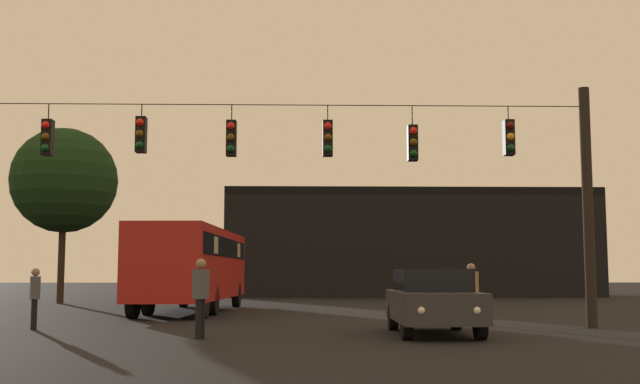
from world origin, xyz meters
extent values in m
plane|color=black|center=(0.00, 24.50, 0.00)|extent=(168.00, 168.00, 0.00)
cylinder|color=black|center=(8.37, 12.39, 3.19)|extent=(0.28, 0.28, 6.38)
cylinder|color=black|center=(0.00, 12.39, 5.87)|extent=(16.74, 0.02, 0.02)
cylinder|color=black|center=(-5.87, 12.39, 5.65)|extent=(0.03, 0.03, 0.42)
cube|color=black|center=(-5.87, 12.39, 4.96)|extent=(0.26, 0.32, 0.95)
sphere|color=red|center=(-5.87, 12.21, 5.26)|extent=(0.20, 0.20, 0.20)
sphere|color=#5B3D0C|center=(-5.87, 12.21, 4.96)|extent=(0.20, 0.20, 0.20)
sphere|color=#0C4219|center=(-5.87, 12.21, 4.66)|extent=(0.20, 0.20, 0.20)
cylinder|color=black|center=(-3.43, 12.39, 5.69)|extent=(0.03, 0.03, 0.33)
cube|color=black|center=(-3.43, 12.39, 5.05)|extent=(0.26, 0.32, 0.95)
sphere|color=red|center=(-3.43, 12.21, 5.35)|extent=(0.20, 0.20, 0.20)
sphere|color=#5B3D0C|center=(-3.43, 12.21, 5.05)|extent=(0.20, 0.20, 0.20)
sphere|color=#0C4219|center=(-3.43, 12.21, 4.75)|extent=(0.20, 0.20, 0.20)
cylinder|color=black|center=(-1.06, 12.39, 5.65)|extent=(0.03, 0.03, 0.42)
cube|color=black|center=(-1.06, 12.39, 4.96)|extent=(0.26, 0.32, 0.95)
sphere|color=red|center=(-1.06, 12.21, 5.26)|extent=(0.20, 0.20, 0.20)
sphere|color=#5B3D0C|center=(-1.06, 12.21, 4.96)|extent=(0.20, 0.20, 0.20)
sphere|color=#0C4219|center=(-1.06, 12.21, 4.66)|extent=(0.20, 0.20, 0.20)
cylinder|color=black|center=(1.48, 12.39, 5.65)|extent=(0.03, 0.03, 0.41)
cube|color=black|center=(1.48, 12.39, 4.97)|extent=(0.26, 0.32, 0.95)
sphere|color=red|center=(1.48, 12.21, 5.27)|extent=(0.20, 0.20, 0.20)
sphere|color=#5B3D0C|center=(1.48, 12.21, 4.97)|extent=(0.20, 0.20, 0.20)
sphere|color=#0C4219|center=(1.48, 12.21, 4.67)|extent=(0.20, 0.20, 0.20)
cylinder|color=black|center=(3.74, 12.39, 5.59)|extent=(0.03, 0.03, 0.53)
cube|color=black|center=(3.74, 12.39, 4.85)|extent=(0.26, 0.32, 0.95)
sphere|color=red|center=(3.74, 12.21, 5.15)|extent=(0.20, 0.20, 0.20)
sphere|color=#5B3D0C|center=(3.74, 12.21, 4.85)|extent=(0.20, 0.20, 0.20)
sphere|color=#0C4219|center=(3.74, 12.21, 4.55)|extent=(0.20, 0.20, 0.20)
cylinder|color=black|center=(6.31, 12.39, 5.67)|extent=(0.03, 0.03, 0.37)
cube|color=black|center=(6.31, 12.39, 5.01)|extent=(0.26, 0.32, 0.95)
sphere|color=#510A0A|center=(6.31, 12.21, 5.31)|extent=(0.20, 0.20, 0.20)
sphere|color=orange|center=(6.31, 12.21, 5.01)|extent=(0.20, 0.20, 0.20)
sphere|color=#0C4219|center=(6.31, 12.21, 4.71)|extent=(0.20, 0.20, 0.20)
cube|color=#B21E19|center=(-3.21, 21.04, 1.75)|extent=(3.00, 11.10, 2.50)
cube|color=black|center=(-3.21, 21.04, 2.36)|extent=(3.01, 10.44, 0.70)
cylinder|color=black|center=(-4.14, 25.04, 0.50)|extent=(0.33, 1.01, 1.00)
cylinder|color=black|center=(-1.92, 24.94, 0.50)|extent=(0.33, 1.01, 1.00)
cylinder|color=black|center=(-4.42, 18.89, 0.50)|extent=(0.33, 1.01, 1.00)
cylinder|color=black|center=(-2.20, 18.79, 0.50)|extent=(0.33, 1.01, 1.00)
cylinder|color=black|center=(-4.51, 16.91, 0.50)|extent=(0.33, 1.01, 1.00)
cylinder|color=black|center=(-2.29, 16.81, 0.50)|extent=(0.33, 1.01, 1.00)
cube|color=beige|center=(-3.06, 24.33, 2.36)|extent=(2.59, 0.92, 0.56)
cube|color=beige|center=(-3.33, 18.29, 2.36)|extent=(2.59, 0.92, 0.56)
cube|color=#2D2D33|center=(3.87, 10.39, 0.66)|extent=(1.86, 4.33, 0.68)
cube|color=black|center=(3.88, 10.54, 1.26)|extent=(1.62, 2.35, 0.52)
cylinder|color=black|center=(4.64, 8.96, 0.32)|extent=(0.23, 0.64, 0.64)
cylinder|color=black|center=(3.06, 8.98, 0.32)|extent=(0.23, 0.64, 0.64)
cylinder|color=black|center=(4.69, 11.80, 0.32)|extent=(0.23, 0.64, 0.64)
cylinder|color=black|center=(3.11, 11.82, 0.32)|extent=(0.23, 0.64, 0.64)
sphere|color=white|center=(4.42, 8.28, 0.66)|extent=(0.18, 0.18, 0.18)
sphere|color=white|center=(3.27, 8.30, 0.66)|extent=(0.18, 0.18, 0.18)
cylinder|color=black|center=(5.50, 13.81, 0.42)|extent=(0.14, 0.14, 0.84)
cylinder|color=black|center=(5.56, 13.66, 0.42)|extent=(0.14, 0.14, 0.84)
cube|color=#997F4C|center=(5.53, 13.73, 1.15)|extent=(0.35, 0.42, 0.63)
sphere|color=#8C6B51|center=(5.53, 13.73, 1.58)|extent=(0.23, 0.23, 0.23)
cylinder|color=black|center=(-6.00, 12.23, 0.38)|extent=(0.14, 0.14, 0.77)
cylinder|color=black|center=(-5.94, 12.08, 0.38)|extent=(0.14, 0.14, 0.77)
cube|color=#4C4C56|center=(-5.97, 12.15, 1.06)|extent=(0.36, 0.42, 0.58)
sphere|color=#8C6B51|center=(-5.97, 12.15, 1.45)|extent=(0.21, 0.21, 0.21)
cylinder|color=black|center=(-1.39, 9.44, 0.43)|extent=(0.14, 0.14, 0.86)
cylinder|color=black|center=(-1.44, 9.29, 0.43)|extent=(0.14, 0.14, 0.86)
cube|color=#4C4C56|center=(-1.41, 9.37, 1.19)|extent=(0.35, 0.42, 0.65)
sphere|color=#8C6B51|center=(-1.41, 9.37, 1.63)|extent=(0.23, 0.23, 0.23)
cube|color=black|center=(7.58, 41.60, 3.01)|extent=(22.63, 8.43, 6.03)
cube|color=black|center=(7.58, 41.60, 6.28)|extent=(22.63, 8.43, 0.50)
cylinder|color=#2D2116|center=(-10.58, 29.19, 2.04)|extent=(0.32, 0.32, 4.09)
sphere|color=black|center=(-10.58, 29.19, 5.85)|extent=(5.03, 5.03, 5.03)
camera|label=1|loc=(0.79, -7.67, 1.43)|focal=43.18mm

